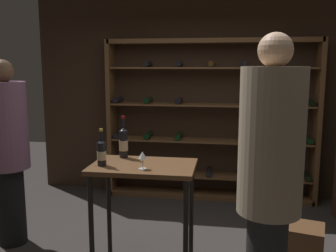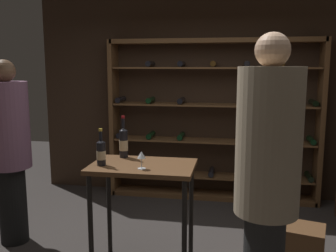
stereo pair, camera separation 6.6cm
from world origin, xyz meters
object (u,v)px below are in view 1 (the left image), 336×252
(wine_rack, at_px, (210,122))
(wine_glass_stemmed_right, at_px, (142,156))
(wine_bottle_amber_reserve, at_px, (124,143))
(tasting_table, at_px, (143,181))
(person_bystander_red_print, at_px, (270,174))
(person_guest_khaki, at_px, (7,145))
(wine_bottle_green_slim, at_px, (102,152))
(wine_crate, at_px, (296,243))

(wine_rack, xyz_separation_m, wine_glass_stemmed_right, (-0.47, -2.14, 0.02))
(wine_bottle_amber_reserve, bearing_deg, tasting_table, -42.63)
(tasting_table, relative_size, person_bystander_red_print, 0.48)
(tasting_table, distance_m, person_guest_khaki, 1.52)
(wine_rack, height_order, person_guest_khaki, wine_rack)
(person_guest_khaki, distance_m, wine_bottle_green_slim, 1.20)
(wine_glass_stemmed_right, bearing_deg, person_bystander_red_print, -28.02)
(person_bystander_red_print, xyz_separation_m, wine_crate, (0.39, 1.01, -0.96))
(tasting_table, relative_size, wine_bottle_amber_reserve, 2.51)
(wine_rack, height_order, wine_bottle_amber_reserve, wine_rack)
(tasting_table, bearing_deg, wine_crate, 14.35)
(person_bystander_red_print, distance_m, wine_bottle_green_slim, 1.46)
(person_guest_khaki, xyz_separation_m, wine_bottle_amber_reserve, (1.24, -0.08, 0.08))
(person_bystander_red_print, xyz_separation_m, wine_bottle_amber_reserve, (-1.23, 0.88, -0.01))
(person_bystander_red_print, distance_m, wine_bottle_amber_reserve, 1.51)
(tasting_table, bearing_deg, person_bystander_red_print, -33.49)
(tasting_table, xyz_separation_m, wine_crate, (1.39, 0.36, -0.66))
(wine_rack, height_order, wine_bottle_green_slim, wine_rack)
(person_bystander_red_print, xyz_separation_m, person_guest_khaki, (-2.47, 0.95, -0.09))
(wine_bottle_green_slim, relative_size, wine_bottle_amber_reserve, 0.82)
(tasting_table, relative_size, wine_glass_stemmed_right, 6.60)
(wine_glass_stemmed_right, bearing_deg, person_guest_khaki, 163.71)
(person_guest_khaki, height_order, wine_crate, person_guest_khaki)
(wine_crate, xyz_separation_m, wine_bottle_amber_reserve, (-1.63, -0.14, 0.95))
(wine_bottle_amber_reserve, bearing_deg, wine_rack, 67.75)
(tasting_table, distance_m, person_bystander_red_print, 1.23)
(wine_rack, relative_size, wine_bottle_green_slim, 8.87)
(wine_crate, bearing_deg, wine_bottle_amber_reserve, -175.16)
(wine_rack, bearing_deg, wine_bottle_amber_reserve, -112.25)
(tasting_table, xyz_separation_m, person_guest_khaki, (-1.47, 0.30, 0.21))
(wine_bottle_amber_reserve, bearing_deg, wine_bottle_green_slim, -109.28)
(wine_bottle_green_slim, bearing_deg, wine_glass_stemmed_right, -7.92)
(tasting_table, bearing_deg, wine_bottle_green_slim, -165.20)
(wine_bottle_green_slim, bearing_deg, wine_crate, 14.44)
(tasting_table, xyz_separation_m, wine_glass_stemmed_right, (0.03, -0.14, 0.26))
(person_bystander_red_print, relative_size, person_guest_khaki, 1.08)
(person_bystander_red_print, distance_m, wine_crate, 1.45)
(person_guest_khaki, distance_m, wine_bottle_amber_reserve, 1.24)
(wine_bottle_green_slim, height_order, wine_glass_stemmed_right, wine_bottle_green_slim)
(wine_glass_stemmed_right, bearing_deg, tasting_table, 100.22)
(wine_crate, distance_m, wine_glass_stemmed_right, 1.72)
(tasting_table, bearing_deg, wine_bottle_amber_reserve, 137.37)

